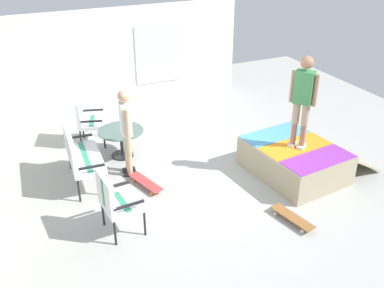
% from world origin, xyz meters
% --- Properties ---
extents(ground_plane, '(12.00, 12.00, 0.10)m').
position_xyz_m(ground_plane, '(0.00, 0.00, -0.05)').
color(ground_plane, '#A8A8A3').
extents(house_facade, '(0.23, 6.00, 2.49)m').
position_xyz_m(house_facade, '(3.80, 0.49, 1.25)').
color(house_facade, white).
rests_on(house_facade, ground_plane).
extents(skate_ramp, '(1.92, 2.30, 0.59)m').
position_xyz_m(skate_ramp, '(-0.45, -1.53, 0.29)').
color(skate_ramp, tan).
rests_on(skate_ramp, ground_plane).
extents(patio_bench, '(1.28, 0.63, 1.02)m').
position_xyz_m(patio_bench, '(0.89, 2.18, 0.62)').
color(patio_bench, black).
rests_on(patio_bench, ground_plane).
extents(patio_chair_near_house, '(0.75, 0.70, 1.02)m').
position_xyz_m(patio_chair_near_house, '(2.38, 1.70, 0.61)').
color(patio_chair_near_house, black).
rests_on(patio_chair_near_house, ground_plane).
extents(patio_chair_by_wall, '(0.66, 0.59, 1.02)m').
position_xyz_m(patio_chair_by_wall, '(-0.74, 1.99, 0.61)').
color(patio_chair_by_wall, black).
rests_on(patio_chair_by_wall, ground_plane).
extents(patio_table, '(0.90, 0.90, 0.57)m').
position_xyz_m(patio_table, '(1.55, 1.21, 0.40)').
color(patio_table, black).
rests_on(patio_table, ground_plane).
extents(person_watching, '(0.48, 0.28, 1.67)m').
position_xyz_m(person_watching, '(0.85, 1.29, 0.97)').
color(person_watching, black).
rests_on(person_watching, ground_plane).
extents(person_skater, '(0.41, 0.36, 1.68)m').
position_xyz_m(person_skater, '(-0.48, -1.51, 1.57)').
color(person_skater, silver).
rests_on(person_skater, skate_ramp).
extents(skateboard_by_bench, '(0.82, 0.42, 0.10)m').
position_xyz_m(skateboard_by_bench, '(0.28, 1.17, 0.08)').
color(skateboard_by_bench, '#B23838').
rests_on(skateboard_by_bench, ground_plane).
extents(skateboard_spare, '(0.82, 0.36, 0.10)m').
position_xyz_m(skateboard_spare, '(-1.67, -0.60, 0.08)').
color(skateboard_spare, brown).
rests_on(skateboard_spare, ground_plane).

